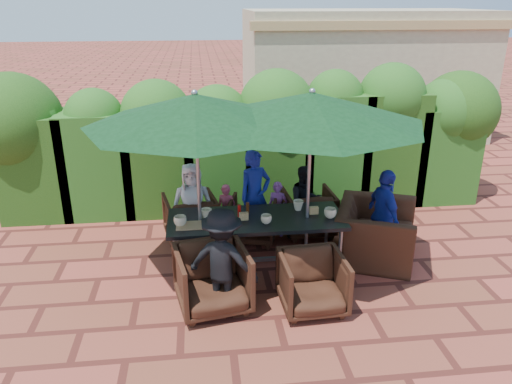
{
  "coord_description": "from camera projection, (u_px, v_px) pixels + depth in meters",
  "views": [
    {
      "loc": [
        -0.82,
        -5.93,
        3.48
      ],
      "look_at": [
        -0.07,
        0.4,
        0.99
      ],
      "focal_mm": 35.0,
      "sensor_mm": 36.0,
      "label": 1
    }
  ],
  "objects": [
    {
      "name": "ground",
      "position": [
        265.0,
        269.0,
        6.84
      ],
      "size": [
        80.0,
        80.0,
        0.0
      ],
      "primitive_type": "plane",
      "color": "#94392D",
      "rests_on": "ground"
    },
    {
      "name": "dining_table",
      "position": [
        256.0,
        223.0,
        6.65
      ],
      "size": [
        2.34,
        0.9,
        0.75
      ],
      "color": "black",
      "rests_on": "ground"
    },
    {
      "name": "umbrella_left",
      "position": [
        195.0,
        110.0,
        6.01
      ],
      "size": [
        2.75,
        2.75,
        2.46
      ],
      "color": "gray",
      "rests_on": "ground"
    },
    {
      "name": "umbrella_right",
      "position": [
        312.0,
        108.0,
        6.11
      ],
      "size": [
        2.87,
        2.87,
        2.46
      ],
      "color": "gray",
      "rests_on": "ground"
    },
    {
      "name": "chair_far_left",
      "position": [
        190.0,
        216.0,
        7.58
      ],
      "size": [
        0.87,
        0.84,
        0.77
      ],
      "primitive_type": "imported",
      "rotation": [
        0.0,
        0.0,
        3.33
      ],
      "color": "black",
      "rests_on": "ground"
    },
    {
      "name": "chair_far_mid",
      "position": [
        253.0,
        218.0,
        7.57
      ],
      "size": [
        0.85,
        0.82,
        0.72
      ],
      "primitive_type": "imported",
      "rotation": [
        0.0,
        0.0,
        2.87
      ],
      "color": "black",
      "rests_on": "ground"
    },
    {
      "name": "chair_far_right",
      "position": [
        308.0,
        210.0,
        7.79
      ],
      "size": [
        0.78,
        0.74,
        0.77
      ],
      "primitive_type": "imported",
      "rotation": [
        0.0,
        0.0,
        3.19
      ],
      "color": "black",
      "rests_on": "ground"
    },
    {
      "name": "chair_near_left",
      "position": [
        213.0,
        276.0,
        5.86
      ],
      "size": [
        0.95,
        0.91,
        0.84
      ],
      "primitive_type": "imported",
      "rotation": [
        0.0,
        0.0,
        0.19
      ],
      "color": "black",
      "rests_on": "ground"
    },
    {
      "name": "chair_near_right",
      "position": [
        313.0,
        280.0,
        5.85
      ],
      "size": [
        0.77,
        0.73,
        0.76
      ],
      "primitive_type": "imported",
      "rotation": [
        0.0,
        0.0,
        0.05
      ],
      "color": "black",
      "rests_on": "ground"
    },
    {
      "name": "chair_end_right",
      "position": [
        376.0,
        224.0,
        6.98
      ],
      "size": [
        1.18,
        1.4,
        1.04
      ],
      "primitive_type": "imported",
      "rotation": [
        0.0,
        0.0,
        1.18
      ],
      "color": "black",
      "rests_on": "ground"
    },
    {
      "name": "adult_far_left",
      "position": [
        193.0,
        204.0,
        7.37
      ],
      "size": [
        0.63,
        0.39,
        1.26
      ],
      "primitive_type": "imported",
      "rotation": [
        0.0,
        0.0,
        0.03
      ],
      "color": "silver",
      "rests_on": "ground"
    },
    {
      "name": "adult_far_mid",
      "position": [
        255.0,
        196.0,
        7.48
      ],
      "size": [
        0.63,
        0.58,
        1.41
      ],
      "primitive_type": "imported",
      "rotation": [
        0.0,
        0.0,
        0.42
      ],
      "color": "navy",
      "rests_on": "ground"
    },
    {
      "name": "adult_far_right",
      "position": [
        305.0,
        203.0,
        7.57
      ],
      "size": [
        0.6,
        0.43,
        1.15
      ],
      "primitive_type": "imported",
      "rotation": [
        0.0,
        0.0,
        0.17
      ],
      "color": "black",
      "rests_on": "ground"
    },
    {
      "name": "adult_near_left",
      "position": [
        222.0,
        261.0,
        5.75
      ],
      "size": [
        0.91,
        0.66,
        1.29
      ],
      "primitive_type": "imported",
      "rotation": [
        0.0,
        0.0,
        2.76
      ],
      "color": "black",
      "rests_on": "ground"
    },
    {
      "name": "adult_end_right",
      "position": [
        384.0,
        216.0,
        6.89
      ],
      "size": [
        0.48,
        0.82,
        1.33
      ],
      "primitive_type": "imported",
      "rotation": [
        0.0,
        0.0,
        1.7
      ],
      "color": "navy",
      "rests_on": "ground"
    },
    {
      "name": "child_left",
      "position": [
        226.0,
        211.0,
        7.65
      ],
      "size": [
        0.37,
        0.34,
        0.84
      ],
      "primitive_type": "imported",
      "rotation": [
        0.0,
        0.0,
        -0.38
      ],
      "color": "#E75174",
      "rests_on": "ground"
    },
    {
      "name": "child_right",
      "position": [
        277.0,
        209.0,
        7.69
      ],
      "size": [
        0.38,
        0.35,
        0.87
      ],
      "primitive_type": "imported",
      "rotation": [
        0.0,
        0.0,
        -0.37
      ],
      "color": "#B355B8",
      "rests_on": "ground"
    },
    {
      "name": "pedestrian_a",
      "position": [
        309.0,
        134.0,
        10.51
      ],
      "size": [
        1.53,
        0.7,
        1.59
      ],
      "primitive_type": "imported",
      "rotation": [
        0.0,
        0.0,
        3.03
      ],
      "color": "#308D26",
      "rests_on": "ground"
    },
    {
      "name": "pedestrian_b",
      "position": [
        363.0,
        124.0,
        11.02
      ],
      "size": [
        0.98,
        0.81,
        1.75
      ],
      "primitive_type": "imported",
      "rotation": [
        0.0,
        0.0,
        3.56
      ],
      "color": "#E75174",
      "rests_on": "ground"
    },
    {
      "name": "pedestrian_c",
      "position": [
        385.0,
        125.0,
        10.96
      ],
      "size": [
        1.22,
        0.86,
        1.73
      ],
      "primitive_type": "imported",
      "rotation": [
        0.0,
        0.0,
        2.79
      ],
      "color": "gray",
      "rests_on": "ground"
    },
    {
      "name": "cup_a",
      "position": [
        180.0,
        221.0,
        6.37
      ],
      "size": [
        0.17,
        0.17,
        0.13
      ],
      "primitive_type": "imported",
      "color": "beige",
      "rests_on": "dining_table"
    },
    {
      "name": "cup_b",
      "position": [
        206.0,
        214.0,
        6.58
      ],
      "size": [
        0.14,
        0.14,
        0.14
      ],
      "primitive_type": "imported",
      "color": "beige",
      "rests_on": "dining_table"
    },
    {
      "name": "cup_c",
      "position": [
        266.0,
        219.0,
        6.44
      ],
      "size": [
        0.15,
        0.15,
        0.11
      ],
      "primitive_type": "imported",
      "color": "beige",
      "rests_on": "dining_table"
    },
    {
      "name": "cup_d",
      "position": [
        298.0,
        205.0,
        6.84
      ],
      "size": [
        0.15,
        0.15,
        0.14
      ],
      "primitive_type": "imported",
      "color": "beige",
      "rests_on": "dining_table"
    },
    {
      "name": "cup_e",
      "position": [
        330.0,
        213.0,
        6.6
      ],
      "size": [
        0.17,
        0.17,
        0.13
      ],
      "primitive_type": "imported",
      "color": "beige",
      "rests_on": "dining_table"
    },
    {
      "name": "ketchup_bottle",
      "position": [
        239.0,
        211.0,
        6.62
      ],
      "size": [
        0.04,
        0.04,
        0.17
      ],
      "primitive_type": "cylinder",
      "color": "#B20C0A",
      "rests_on": "dining_table"
    },
    {
      "name": "sauce_bottle",
      "position": [
        248.0,
        208.0,
        6.7
      ],
      "size": [
        0.04,
        0.04,
        0.17
      ],
      "primitive_type": "cylinder",
      "color": "#4C230C",
      "rests_on": "dining_table"
    },
    {
      "name": "serving_tray",
      "position": [
        190.0,
        226.0,
        6.37
      ],
      "size": [
        0.35,
        0.25,
        0.02
      ],
      "primitive_type": "cube",
      "color": "#A97C52",
      "rests_on": "dining_table"
    },
    {
      "name": "number_block_left",
      "position": [
        244.0,
        216.0,
        6.55
      ],
      "size": [
        0.12,
        0.06,
        0.1
      ],
      "primitive_type": "cube",
      "color": "#DCAF71",
      "rests_on": "dining_table"
    },
    {
      "name": "number_block_right",
      "position": [
        314.0,
        210.0,
        6.73
      ],
      "size": [
        0.12,
        0.06,
        0.1
      ],
      "primitive_type": "cube",
      "color": "#DCAF71",
      "rests_on": "dining_table"
    },
    {
      "name": "hedge_wall",
      "position": [
        245.0,
        134.0,
        8.51
      ],
      "size": [
        9.1,
        1.6,
        2.47
      ],
      "color": "#173E11",
      "rests_on": "ground"
    },
    {
      "name": "building",
      "position": [
        362.0,
        74.0,
        13.11
      ],
      "size": [
        6.2,
        3.08,
        3.2
      ],
      "color": "#C3B991",
      "rests_on": "ground"
    }
  ]
}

